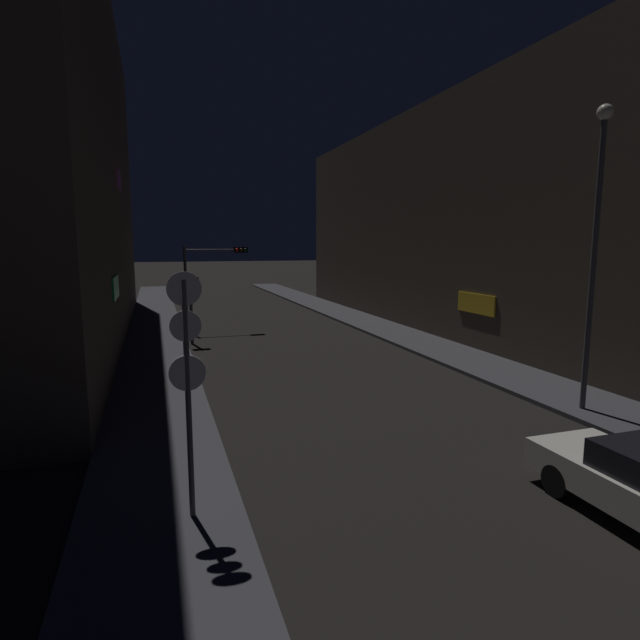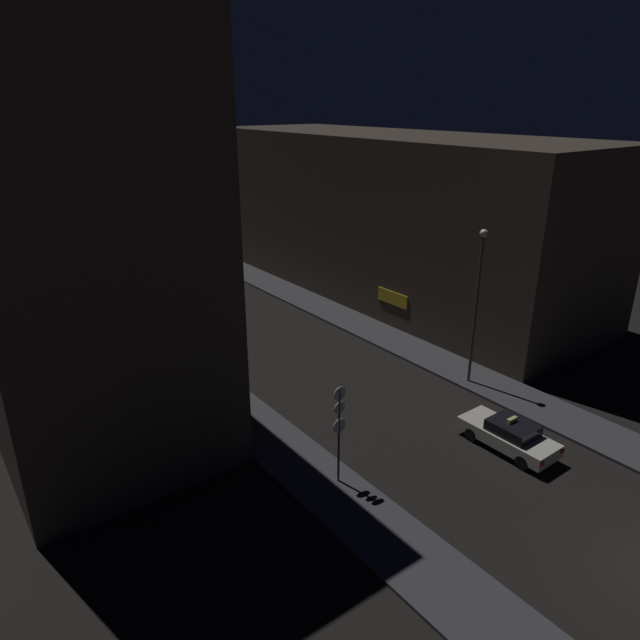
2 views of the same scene
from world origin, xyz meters
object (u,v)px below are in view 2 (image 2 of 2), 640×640
object	(u,v)px
taxi	(509,435)
traffic_light_left_kerb	(187,308)
traffic_light_overhead	(181,275)
sign_pole_left	(339,426)
street_lamp_near_block	(478,291)

from	to	relation	value
taxi	traffic_light_left_kerb	distance (m)	20.73
traffic_light_overhead	sign_pole_left	world-z (taller)	traffic_light_overhead
taxi	sign_pole_left	xyz separation A→B (m)	(-7.72, 2.60, 2.02)
taxi	street_lamp_near_block	bearing A→B (deg)	55.22
taxi	street_lamp_near_block	world-z (taller)	street_lamp_near_block
traffic_light_overhead	sign_pole_left	bearing A→B (deg)	-97.03
traffic_light_overhead	taxi	bearing A→B (deg)	-77.57
taxi	sign_pole_left	bearing A→B (deg)	161.39
traffic_light_left_kerb	sign_pole_left	bearing A→B (deg)	-93.97
traffic_light_overhead	traffic_light_left_kerb	world-z (taller)	traffic_light_overhead
sign_pole_left	traffic_light_left_kerb	bearing A→B (deg)	86.03
traffic_light_left_kerb	street_lamp_near_block	world-z (taller)	street_lamp_near_block
sign_pole_left	street_lamp_near_block	world-z (taller)	street_lamp_near_block
traffic_light_left_kerb	street_lamp_near_block	bearing A→B (deg)	-54.48
traffic_light_overhead	sign_pole_left	xyz separation A→B (m)	(-2.57, -20.80, -0.77)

